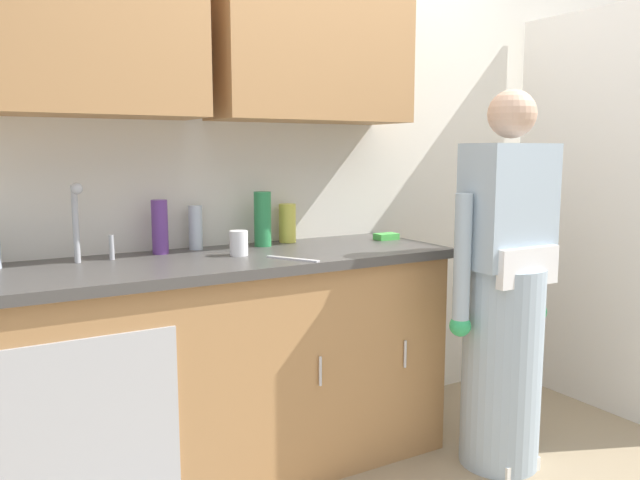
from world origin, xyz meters
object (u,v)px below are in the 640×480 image
object	(u,v)px
bottle_water_short	(160,227)
sink	(96,271)
sponge	(386,237)
bottle_cleaner_spray	(263,219)
cup_by_sink	(239,243)
bottle_water_tall	(287,223)
bottle_dish_liquid	(196,228)
person_at_sink	(504,310)
knife_on_counter	(293,259)

from	to	relation	value
bottle_water_short	sink	bearing A→B (deg)	-147.26
bottle_water_short	sponge	size ratio (longest dim) A/B	2.06
bottle_cleaner_spray	sponge	size ratio (longest dim) A/B	2.25
sponge	cup_by_sink	bearing A→B (deg)	-174.67
sink	bottle_water_tall	world-z (taller)	sink
bottle_dish_liquid	bottle_water_short	size ratio (longest dim) A/B	0.85
bottle_water_short	sponge	bearing A→B (deg)	-7.20
person_at_sink	cup_by_sink	xyz separation A→B (m)	(-1.00, 0.52, 0.30)
cup_by_sink	sponge	distance (m)	0.81
bottle_dish_liquid	sponge	distance (m)	0.93
bottle_cleaner_spray	bottle_dish_liquid	bearing A→B (deg)	168.64
bottle_cleaner_spray	sink	bearing A→B (deg)	-167.43
person_at_sink	bottle_water_tall	world-z (taller)	person_at_sink
sink	person_at_sink	world-z (taller)	person_at_sink
bottle_water_short	sponge	world-z (taller)	bottle_water_short
bottle_water_tall	knife_on_counter	size ratio (longest dim) A/B	0.76
bottle_cleaner_spray	bottle_dish_liquid	size ratio (longest dim) A/B	1.28
bottle_water_short	bottle_cleaner_spray	bearing A→B (deg)	-2.91
bottle_dish_liquid	cup_by_sink	bearing A→B (deg)	-68.49
bottle_cleaner_spray	knife_on_counter	distance (m)	0.41
bottle_dish_liquid	knife_on_counter	distance (m)	0.52
knife_on_counter	bottle_water_tall	bearing A→B (deg)	126.08
sink	cup_by_sink	bearing A→B (deg)	-1.69
sink	knife_on_counter	bearing A→B (deg)	-16.77
sink	knife_on_counter	distance (m)	0.75
bottle_cleaner_spray	bottle_water_short	xyz separation A→B (m)	(-0.46, 0.02, -0.01)
knife_on_counter	bottle_dish_liquid	bearing A→B (deg)	179.91
bottle_water_short	knife_on_counter	world-z (taller)	bottle_water_short
bottle_dish_liquid	sink	bearing A→B (deg)	-153.92
bottle_cleaner_spray	sponge	bearing A→B (deg)	-10.41
sponge	knife_on_counter	bearing A→B (deg)	-157.54
bottle_cleaner_spray	cup_by_sink	distance (m)	0.28
person_at_sink	knife_on_counter	distance (m)	0.95
sink	bottle_water_short	size ratio (longest dim) A/B	2.20
person_at_sink	bottle_water_short	size ratio (longest dim) A/B	7.14
knife_on_counter	sponge	xyz separation A→B (m)	(0.66, 0.27, 0.01)
person_at_sink	bottle_water_tall	bearing A→B (deg)	130.60
bottle_water_tall	person_at_sink	bearing A→B (deg)	-49.40
person_at_sink	sink	bearing A→B (deg)	161.29
bottle_water_tall	bottle_water_short	bearing A→B (deg)	-177.00
person_at_sink	knife_on_counter	world-z (taller)	person_at_sink
bottle_cleaner_spray	bottle_dish_liquid	world-z (taller)	bottle_cleaner_spray
person_at_sink	bottle_cleaner_spray	world-z (taller)	person_at_sink
bottle_cleaner_spray	cup_by_sink	world-z (taller)	bottle_cleaner_spray
bottle_dish_liquid	knife_on_counter	size ratio (longest dim) A/B	0.81
bottle_water_short	knife_on_counter	distance (m)	0.59
bottle_cleaner_spray	knife_on_counter	bearing A→B (deg)	-97.71
bottle_dish_liquid	bottle_cleaner_spray	bearing A→B (deg)	-11.36
sink	cup_by_sink	xyz separation A→B (m)	(0.57, -0.02, 0.07)
bottle_water_tall	bottle_water_short	world-z (taller)	bottle_water_short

